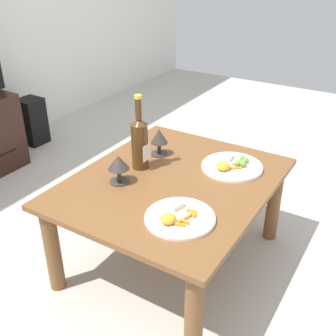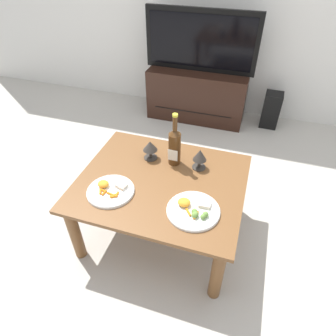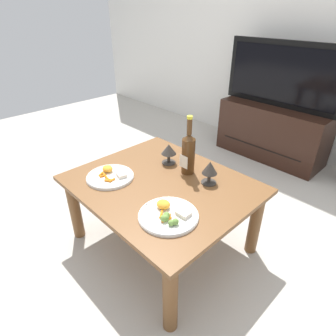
# 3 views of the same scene
# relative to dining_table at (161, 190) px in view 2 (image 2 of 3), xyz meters

# --- Properties ---
(ground_plane) EXTENTS (6.40, 6.40, 0.00)m
(ground_plane) POSITION_rel_dining_table_xyz_m (0.00, 0.00, -0.38)
(ground_plane) COLOR #B7B2A8
(dining_table) EXTENTS (1.00, 0.84, 0.46)m
(dining_table) POSITION_rel_dining_table_xyz_m (0.00, 0.00, 0.00)
(dining_table) COLOR brown
(dining_table) RESTS_ON ground_plane
(tv_stand) EXTENTS (1.01, 0.41, 0.52)m
(tv_stand) POSITION_rel_dining_table_xyz_m (-0.15, 1.63, -0.12)
(tv_stand) COLOR black
(tv_stand) RESTS_ON ground_plane
(tv_screen) EXTENTS (1.09, 0.05, 0.57)m
(tv_screen) POSITION_rel_dining_table_xyz_m (-0.15, 1.62, 0.43)
(tv_screen) COLOR black
(tv_screen) RESTS_ON tv_stand
(floor_speaker) EXTENTS (0.18, 0.18, 0.37)m
(floor_speaker) POSITION_rel_dining_table_xyz_m (0.63, 1.67, -0.20)
(floor_speaker) COLOR black
(floor_speaker) RESTS_ON ground_plane
(wine_bottle) EXTENTS (0.08, 0.08, 0.36)m
(wine_bottle) POSITION_rel_dining_table_xyz_m (0.03, 0.19, 0.22)
(wine_bottle) COLOR #4C2D14
(wine_bottle) RESTS_ON dining_table
(goblet_left) EXTENTS (0.09, 0.09, 0.13)m
(goblet_left) POSITION_rel_dining_table_xyz_m (-0.14, 0.19, 0.17)
(goblet_left) COLOR #38332D
(goblet_left) RESTS_ON dining_table
(goblet_right) EXTENTS (0.09, 0.09, 0.14)m
(goblet_right) POSITION_rel_dining_table_xyz_m (0.19, 0.19, 0.17)
(goblet_right) COLOR #38332D
(goblet_right) RESTS_ON dining_table
(dinner_plate_left) EXTENTS (0.28, 0.28, 0.05)m
(dinner_plate_left) POSITION_rel_dining_table_xyz_m (-0.25, -0.18, 0.09)
(dinner_plate_left) COLOR white
(dinner_plate_left) RESTS_ON dining_table
(dinner_plate_right) EXTENTS (0.29, 0.29, 0.05)m
(dinner_plate_right) POSITION_rel_dining_table_xyz_m (0.25, -0.18, 0.09)
(dinner_plate_right) COLOR white
(dinner_plate_right) RESTS_ON dining_table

